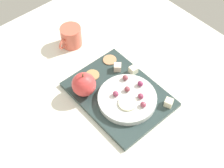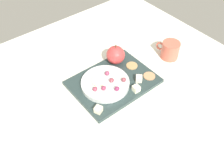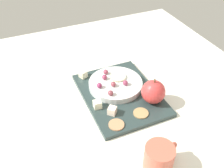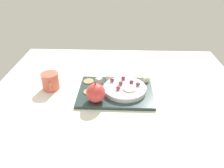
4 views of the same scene
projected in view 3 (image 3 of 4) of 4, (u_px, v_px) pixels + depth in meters
table at (123, 97)px, 94.86cm from camera, size 114.86×103.25×4.14cm
platter at (120, 95)px, 91.77cm from camera, size 32.59×24.52×1.40cm
serving_dish at (116, 84)px, 93.55cm from camera, size 18.92×18.92×2.03cm
apple_whole at (153, 92)px, 85.80cm from camera, size 7.88×7.88×7.88cm
apple_stem at (155, 81)px, 82.96cm from camera, size 0.50×0.50×1.20cm
cheese_cube_0 at (112, 111)px, 82.91cm from camera, size 3.49×3.49×2.47cm
cheese_cube_1 at (83, 74)px, 97.71cm from camera, size 3.24×3.24×2.47cm
cheese_cube_2 at (97, 104)px, 85.09cm from camera, size 2.66×2.66×2.47cm
cracker_0 at (140, 113)px, 83.42cm from camera, size 4.82×4.82×0.40cm
cracker_1 at (116, 125)px, 79.68cm from camera, size 4.82×4.82×0.40cm
grape_0 at (99, 86)px, 89.93cm from camera, size 1.94×1.75×1.75cm
grape_1 at (113, 84)px, 90.54cm from camera, size 1.94×1.75×1.70cm
grape_2 at (105, 77)px, 93.59cm from camera, size 1.94×1.75×1.72cm
grape_3 at (111, 93)px, 86.94cm from camera, size 1.94×1.75×1.71cm
grape_4 at (125, 82)px, 91.19cm from camera, size 1.94×1.75×1.81cm
grape_5 at (106, 72)px, 96.10cm from camera, size 1.94×1.75×1.68cm
apple_slice_0 at (118, 77)px, 94.74cm from camera, size 5.80×5.80×0.60cm
cup at (159, 158)px, 67.75cm from camera, size 7.72×10.76×7.70cm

